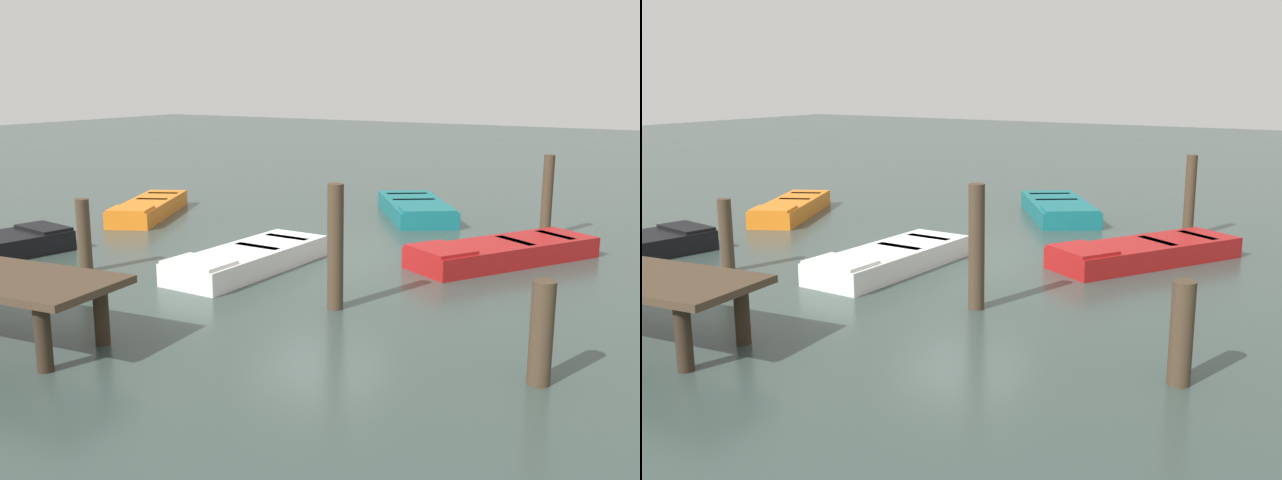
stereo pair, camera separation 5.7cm
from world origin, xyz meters
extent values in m
plane|color=#33423D|center=(0.00, 0.00, 0.00)|extent=(80.00, 80.00, 0.00)
cylinder|color=#2E2318|center=(-0.15, 6.64, 0.42)|extent=(0.20, 0.20, 0.85)
cylinder|color=#2E2318|center=(-0.04, 5.62, 0.42)|extent=(0.20, 0.20, 0.85)
cube|color=silver|center=(0.62, 1.50, 0.20)|extent=(1.31, 3.49, 0.40)
cube|color=#334772|center=(0.62, 1.50, 0.34)|extent=(1.02, 2.96, 0.04)
cube|color=silver|center=(0.65, 2.85, 0.43)|extent=(1.12, 0.79, 0.06)
cube|color=navy|center=(0.61, 1.24, 0.38)|extent=(0.96, 0.22, 0.04)
cube|color=navy|center=(0.59, 0.29, 0.38)|extent=(0.96, 0.22, 0.04)
cube|color=orange|center=(5.99, -1.48, 0.20)|extent=(2.54, 3.68, 0.40)
cube|color=black|center=(5.99, -1.48, 0.34)|extent=(2.09, 3.09, 0.04)
cube|color=orange|center=(5.36, -0.23, 0.43)|extent=(1.19, 1.13, 0.06)
cube|color=black|center=(6.11, -1.72, 0.38)|extent=(0.81, 0.54, 0.04)
cube|color=black|center=(6.56, -2.60, 0.38)|extent=(0.81, 0.54, 0.04)
cube|color=maroon|center=(-3.20, -1.48, 0.20)|extent=(2.98, 3.96, 0.40)
cube|color=black|center=(-3.20, -1.48, 0.34)|extent=(2.46, 3.32, 0.04)
cube|color=maroon|center=(-2.45, -0.18, 0.43)|extent=(1.38, 1.28, 0.06)
cube|color=black|center=(-3.35, -1.73, 0.38)|extent=(0.93, 0.65, 0.04)
cube|color=black|center=(-3.87, -2.65, 0.38)|extent=(0.93, 0.65, 0.04)
cube|color=#14666B|center=(0.18, -4.95, 0.20)|extent=(3.19, 3.70, 0.40)
cube|color=beige|center=(0.18, -4.95, 0.34)|extent=(2.63, 3.09, 0.04)
cube|color=#14666B|center=(-0.62, -3.82, 0.43)|extent=(1.48, 1.36, 0.06)
cube|color=#9B9789|center=(0.33, -5.17, 0.38)|extent=(1.00, 0.79, 0.04)
cube|color=#9B9789|center=(0.90, -5.96, 0.38)|extent=(1.00, 0.79, 0.04)
cube|color=black|center=(5.32, 2.27, 0.43)|extent=(1.30, 0.84, 0.06)
cylinder|color=#423323|center=(-1.90, 2.68, 0.97)|extent=(0.25, 0.25, 1.93)
cylinder|color=#423323|center=(-5.36, 3.91, 0.62)|extent=(0.27, 0.27, 1.24)
cylinder|color=#423323|center=(-3.25, -4.27, 0.91)|extent=(0.23, 0.23, 1.81)
cylinder|color=#423323|center=(3.09, 3.14, 0.67)|extent=(0.24, 0.24, 1.34)
camera|label=1|loc=(-7.39, 12.12, 3.51)|focal=41.72mm
camera|label=2|loc=(-7.44, 12.09, 3.51)|focal=41.72mm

